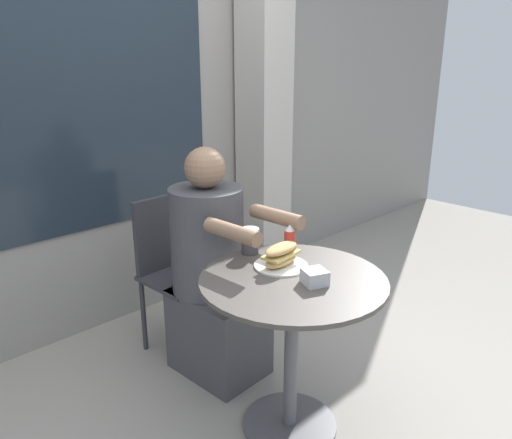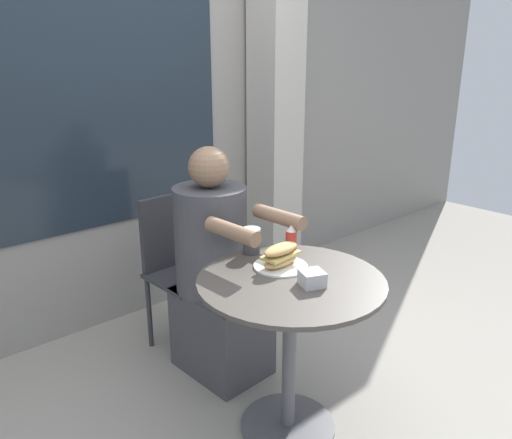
{
  "view_description": "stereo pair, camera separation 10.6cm",
  "coord_description": "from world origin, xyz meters",
  "px_view_note": "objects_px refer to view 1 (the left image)",
  "views": [
    {
      "loc": [
        -1.41,
        -1.23,
        1.59
      ],
      "look_at": [
        0.0,
        0.22,
        0.93
      ],
      "focal_mm": 35.0,
      "sensor_mm": 36.0,
      "label": 1
    },
    {
      "loc": [
        -1.33,
        -1.3,
        1.59
      ],
      "look_at": [
        0.0,
        0.22,
        0.93
      ],
      "focal_mm": 35.0,
      "sensor_mm": 36.0,
      "label": 2
    }
  ],
  "objects_px": {
    "seated_diner": "(213,280)",
    "drink_cup": "(250,241)",
    "diner_chair": "(172,260)",
    "condiment_bottle": "(290,239)",
    "cafe_table": "(292,319)",
    "sandwich_on_plate": "(281,257)"
  },
  "relations": [
    {
      "from": "seated_diner",
      "to": "drink_cup",
      "type": "xyz_separation_m",
      "value": [
        0.01,
        -0.26,
        0.28
      ]
    },
    {
      "from": "diner_chair",
      "to": "condiment_bottle",
      "type": "xyz_separation_m",
      "value": [
        0.14,
        -0.74,
        0.28
      ]
    },
    {
      "from": "seated_diner",
      "to": "condiment_bottle",
      "type": "relative_size",
      "value": 8.38
    },
    {
      "from": "diner_chair",
      "to": "seated_diner",
      "type": "distance_m",
      "value": 0.35
    },
    {
      "from": "cafe_table",
      "to": "drink_cup",
      "type": "bearing_deg",
      "value": 78.99
    },
    {
      "from": "drink_cup",
      "to": "condiment_bottle",
      "type": "distance_m",
      "value": 0.18
    },
    {
      "from": "sandwich_on_plate",
      "to": "condiment_bottle",
      "type": "xyz_separation_m",
      "value": [
        0.14,
        0.08,
        0.02
      ]
    },
    {
      "from": "diner_chair",
      "to": "condiment_bottle",
      "type": "height_order",
      "value": "condiment_bottle"
    },
    {
      "from": "seated_diner",
      "to": "sandwich_on_plate",
      "type": "relative_size",
      "value": 5.07
    },
    {
      "from": "drink_cup",
      "to": "sandwich_on_plate",
      "type": "bearing_deg",
      "value": -93.42
    },
    {
      "from": "condiment_bottle",
      "to": "sandwich_on_plate",
      "type": "bearing_deg",
      "value": -151.19
    },
    {
      "from": "diner_chair",
      "to": "sandwich_on_plate",
      "type": "distance_m",
      "value": 0.86
    },
    {
      "from": "seated_diner",
      "to": "condiment_bottle",
      "type": "height_order",
      "value": "seated_diner"
    },
    {
      "from": "diner_chair",
      "to": "drink_cup",
      "type": "height_order",
      "value": "diner_chair"
    },
    {
      "from": "seated_diner",
      "to": "drink_cup",
      "type": "bearing_deg",
      "value": 89.1
    },
    {
      "from": "sandwich_on_plate",
      "to": "condiment_bottle",
      "type": "relative_size",
      "value": 1.65
    },
    {
      "from": "seated_diner",
      "to": "condiment_bottle",
      "type": "xyz_separation_m",
      "value": [
        0.14,
        -0.39,
        0.29
      ]
    },
    {
      "from": "sandwich_on_plate",
      "to": "condiment_bottle",
      "type": "distance_m",
      "value": 0.16
    },
    {
      "from": "diner_chair",
      "to": "condiment_bottle",
      "type": "bearing_deg",
      "value": 98.05
    },
    {
      "from": "sandwich_on_plate",
      "to": "drink_cup",
      "type": "distance_m",
      "value": 0.21
    },
    {
      "from": "sandwich_on_plate",
      "to": "diner_chair",
      "type": "bearing_deg",
      "value": 90.23
    },
    {
      "from": "cafe_table",
      "to": "seated_diner",
      "type": "xyz_separation_m",
      "value": [
        0.05,
        0.58,
        -0.03
      ]
    }
  ]
}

